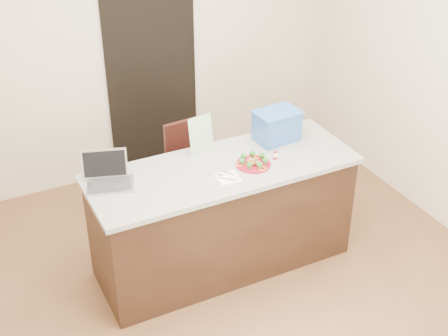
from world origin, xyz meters
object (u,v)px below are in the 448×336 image
napkin (228,178)px  chair (192,167)px  laptop (108,175)px  blue_box (277,126)px  island (223,216)px  yogurt_bottle (275,157)px  plate (253,164)px

napkin → chair: bearing=84.4°
napkin → laptop: size_ratio=0.42×
laptop → blue_box: bearing=18.6°
island → napkin: napkin is taller
island → chair: (0.04, 0.67, 0.08)m
napkin → chair: chair is taller
laptop → chair: bearing=47.9°
island → laptop: size_ratio=5.36×
island → yogurt_bottle: 0.64m
napkin → plate: bearing=17.4°
napkin → blue_box: bearing=29.6°
napkin → blue_box: 0.72m
island → blue_box: bearing=17.9°
laptop → blue_box: (1.41, 0.01, 0.06)m
yogurt_bottle → island: bearing=166.2°
blue_box → chair: size_ratio=0.39×
island → napkin: bearing=-104.3°
napkin → yogurt_bottle: size_ratio=2.09×
yogurt_bottle → plate: bearing=176.0°
napkin → blue_box: size_ratio=0.44×
blue_box → island: bearing=-166.4°
island → plate: (0.21, -0.08, 0.47)m
blue_box → plate: bearing=-147.5°
plate → chair: (-0.17, 0.76, -0.39)m
laptop → island: bearing=6.4°
plate → napkin: plate is taller
plate → chair: chair is taller
blue_box → chair: (-0.53, 0.49, -0.51)m
yogurt_bottle → blue_box: 0.35m
laptop → chair: (0.88, 0.50, -0.44)m
napkin → yogurt_bottle: (0.44, 0.07, 0.03)m
napkin → island: bearing=75.7°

